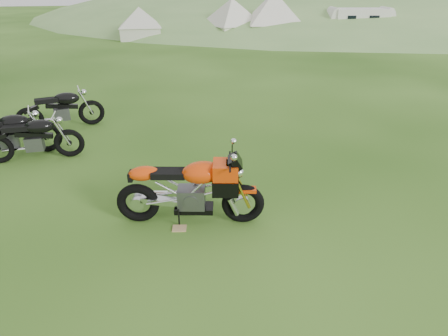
{
  "coord_description": "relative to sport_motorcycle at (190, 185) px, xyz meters",
  "views": [
    {
      "loc": [
        -1.22,
        -5.46,
        3.58
      ],
      "look_at": [
        0.03,
        0.4,
        0.55
      ],
      "focal_mm": 30.0,
      "sensor_mm": 36.0,
      "label": 1
    }
  ],
  "objects": [
    {
      "name": "vintage_moto_d",
      "position": [
        -3.03,
        3.05,
        -0.15
      ],
      "size": [
        2.03,
        0.52,
        1.06
      ],
      "primitive_type": null,
      "rotation": [
        0.0,
        0.0,
        0.03
      ],
      "color": "black",
      "rests_on": "ground"
    },
    {
      "name": "hedgerow",
      "position": [
        24.68,
        40.32,
        -0.68
      ],
      "size": [
        36.0,
        1.2,
        8.6
      ],
      "primitive_type": null,
      "color": "black",
      "rests_on": "ground"
    },
    {
      "name": "tent_right",
      "position": [
        8.07,
        19.88,
        0.72
      ],
      "size": [
        3.63,
        3.63,
        2.8
      ],
      "primitive_type": null,
      "rotation": [
        0.0,
        0.0,
        -0.13
      ],
      "color": "silver",
      "rests_on": "ground"
    },
    {
      "name": "caravan",
      "position": [
        13.46,
        18.47,
        0.3
      ],
      "size": [
        4.45,
        2.58,
        1.96
      ],
      "primitive_type": null,
      "rotation": [
        0.0,
        0.0,
        -0.18
      ],
      "color": "white",
      "rests_on": "ground"
    },
    {
      "name": "ground",
      "position": [
        0.68,
        0.32,
        -0.68
      ],
      "size": [
        120.0,
        120.0,
        0.0
      ],
      "primitive_type": "plane",
      "color": "#21470F",
      "rests_on": "ground"
    },
    {
      "name": "tent_left",
      "position": [
        -0.47,
        21.76,
        0.43
      ],
      "size": [
        2.64,
        2.64,
        2.22
      ],
      "primitive_type": null,
      "rotation": [
        0.0,
        0.0,
        -0.03
      ],
      "color": "beige",
      "rests_on": "ground"
    },
    {
      "name": "sport_motorcycle",
      "position": [
        0.0,
        0.0,
        0.0
      ],
      "size": [
        2.34,
        1.05,
        1.36
      ],
      "primitive_type": null,
      "rotation": [
        0.0,
        0.0,
        -0.22
      ],
      "color": "#DD3A07",
      "rests_on": "ground"
    },
    {
      "name": "vintage_moto_c",
      "position": [
        -3.6,
        3.29,
        -0.12
      ],
      "size": [
        2.2,
        0.99,
        1.13
      ],
      "primitive_type": null,
      "rotation": [
        0.0,
        0.0,
        0.24
      ],
      "color": "black",
      "rests_on": "ground"
    },
    {
      "name": "vintage_moto_b",
      "position": [
        -2.77,
        4.98,
        -0.12
      ],
      "size": [
        2.18,
        0.93,
        1.12
      ],
      "primitive_type": null,
      "rotation": [
        0.0,
        0.0,
        0.21
      ],
      "color": "black",
      "rests_on": "ground"
    },
    {
      "name": "tent_mid",
      "position": [
        5.49,
        20.65,
        0.6
      ],
      "size": [
        3.76,
        3.76,
        2.56
      ],
      "primitive_type": null,
      "rotation": [
        0.0,
        0.0,
        0.34
      ],
      "color": "silver",
      "rests_on": "ground"
    },
    {
      "name": "plywood_board",
      "position": [
        -0.22,
        -0.18,
        -0.67
      ],
      "size": [
        0.25,
        0.22,
        0.02
      ],
      "primitive_type": "cube",
      "rotation": [
        0.0,
        0.0,
        -0.19
      ],
      "color": "tan",
      "rests_on": "ground"
    },
    {
      "name": "hillside",
      "position": [
        24.68,
        40.32,
        -0.68
      ],
      "size": [
        80.0,
        64.0,
        8.0
      ],
      "primitive_type": "ellipsoid",
      "color": "#66954C",
      "rests_on": "ground"
    }
  ]
}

